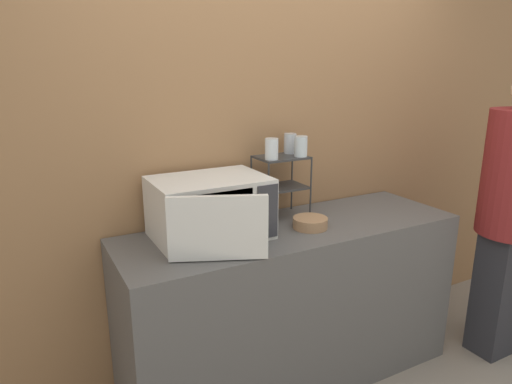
{
  "coord_description": "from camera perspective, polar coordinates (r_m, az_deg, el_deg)",
  "views": [
    {
      "loc": [
        -1.29,
        -1.66,
        1.78
      ],
      "look_at": [
        -0.21,
        0.34,
        1.15
      ],
      "focal_mm": 32.0,
      "sensor_mm": 36.0,
      "label": 1
    }
  ],
  "objects": [
    {
      "name": "wall_back",
      "position": [
        2.7,
        0.78,
        5.19
      ],
      "size": [
        8.0,
        0.06,
        2.6
      ],
      "color": "#9E7047",
      "rests_on": "ground_plane"
    },
    {
      "name": "counter",
      "position": [
        2.7,
        4.42,
        -13.73
      ],
      "size": [
        1.92,
        0.62,
        0.94
      ],
      "color": "#595654",
      "rests_on": "ground_plane"
    },
    {
      "name": "microwave",
      "position": [
        2.3,
        -5.73,
        -2.07
      ],
      "size": [
        0.58,
        0.6,
        0.31
      ],
      "color": "silver",
      "rests_on": "counter"
    },
    {
      "name": "dish_rack",
      "position": [
        2.58,
        3.15,
        2.29
      ],
      "size": [
        0.29,
        0.21,
        0.36
      ],
      "color": "#333333",
      "rests_on": "counter"
    },
    {
      "name": "glass_front_left",
      "position": [
        2.46,
        1.96,
        5.4
      ],
      "size": [
        0.07,
        0.07,
        0.11
      ],
      "color": "silver",
      "rests_on": "dish_rack"
    },
    {
      "name": "glass_back_right",
      "position": [
        2.65,
        4.29,
        6.08
      ],
      "size": [
        0.07,
        0.07,
        0.11
      ],
      "color": "silver",
      "rests_on": "dish_rack"
    },
    {
      "name": "glass_front_right",
      "position": [
        2.55,
        5.63,
        5.7
      ],
      "size": [
        0.07,
        0.07,
        0.11
      ],
      "color": "silver",
      "rests_on": "dish_rack"
    },
    {
      "name": "bowl",
      "position": [
        2.48,
        6.79,
        -3.87
      ],
      "size": [
        0.19,
        0.19,
        0.06
      ],
      "color": "#AD7F56",
      "rests_on": "counter"
    }
  ]
}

